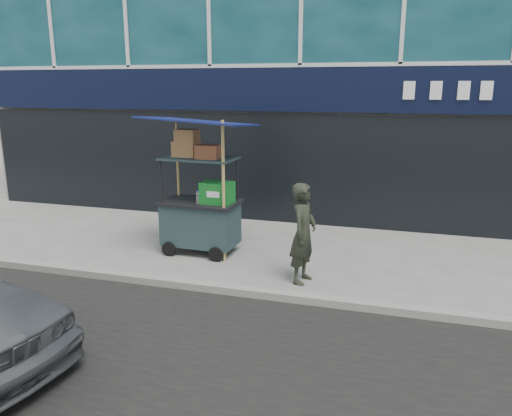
% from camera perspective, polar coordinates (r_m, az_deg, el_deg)
% --- Properties ---
extents(ground, '(80.00, 80.00, 0.00)m').
position_cam_1_polar(ground, '(7.63, -1.44, -9.29)').
color(ground, slate).
rests_on(ground, ground).
extents(curb, '(80.00, 0.18, 0.12)m').
position_cam_1_polar(curb, '(7.43, -1.92, -9.44)').
color(curb, gray).
rests_on(curb, ground).
extents(vendor_cart, '(1.89, 1.37, 2.50)m').
position_cam_1_polar(vendor_cart, '(9.06, -6.30, 0.23)').
color(vendor_cart, '#1A292D').
rests_on(vendor_cart, ground).
extents(vendor_man, '(0.48, 0.63, 1.57)m').
position_cam_1_polar(vendor_man, '(7.70, 5.44, -2.91)').
color(vendor_man, black).
rests_on(vendor_man, ground).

